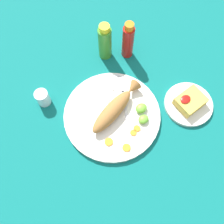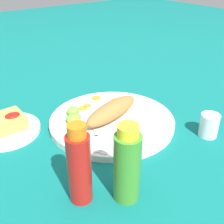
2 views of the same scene
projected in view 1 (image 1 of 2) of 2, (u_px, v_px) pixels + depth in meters
The scene contains 16 objects.
ground_plane at pixel (112, 116), 0.92m from camera, with size 4.00×4.00×0.00m, color #0C605B.
main_plate at pixel (112, 115), 0.91m from camera, with size 0.35×0.35×0.02m, color silver.
fried_fish at pixel (115, 108), 0.88m from camera, with size 0.25×0.11×0.05m.
fork_near at pixel (111, 92), 0.93m from camera, with size 0.16×0.12×0.00m.
fork_far at pixel (124, 94), 0.93m from camera, with size 0.11×0.17×0.00m.
carrot_slice_near at pixel (109, 142), 0.86m from camera, with size 0.03×0.03×0.00m, color orange.
carrot_slice_mid at pixel (127, 148), 0.85m from camera, with size 0.03×0.03×0.00m, color orange.
carrot_slice_far at pixel (137, 128), 0.88m from camera, with size 0.02×0.02×0.00m, color orange.
carrot_slice_extra at pixel (133, 133), 0.87m from camera, with size 0.02×0.02×0.00m, color orange.
lime_wedge_main at pixel (144, 119), 0.88m from camera, with size 0.04×0.03×0.02m, color #6BB233.
lime_wedge_side at pixel (141, 108), 0.90m from camera, with size 0.04×0.04×0.02m, color #6BB233.
hot_sauce_bottle_red at pixel (128, 41), 0.95m from camera, with size 0.05×0.05×0.17m.
hot_sauce_bottle_green at pixel (105, 42), 0.95m from camera, with size 0.05×0.05×0.16m.
salt_cup at pixel (43, 98), 0.91m from camera, with size 0.05×0.05×0.06m.
side_plate_fries at pixel (188, 104), 0.93m from camera, with size 0.18×0.18×0.01m, color silver.
fries_pile at pixel (190, 101), 0.90m from camera, with size 0.10×0.08×0.04m.
Camera 1 is at (0.21, 0.28, 0.85)m, focal length 40.00 mm.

